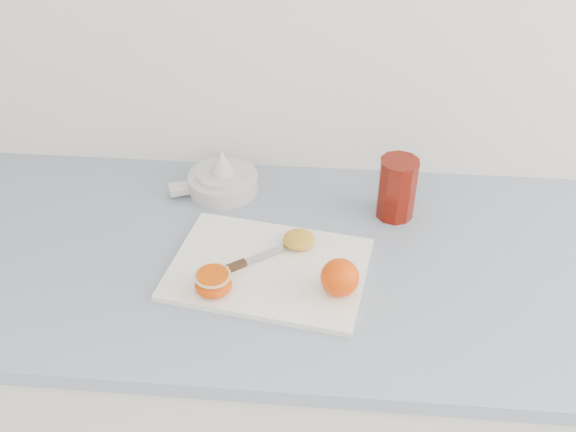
{
  "coord_description": "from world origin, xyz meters",
  "views": [
    {
      "loc": [
        -0.0,
        0.78,
        1.67
      ],
      "look_at": [
        -0.08,
        1.72,
        0.96
      ],
      "focal_mm": 40.0,
      "sensor_mm": 36.0,
      "label": 1
    }
  ],
  "objects_px": {
    "cutting_board": "(268,269)",
    "half_orange": "(213,283)",
    "citrus_juicer": "(222,179)",
    "red_tumbler": "(397,190)",
    "counter": "(272,399)"
  },
  "relations": [
    {
      "from": "cutting_board",
      "to": "half_orange",
      "type": "bearing_deg",
      "value": -139.54
    },
    {
      "from": "citrus_juicer",
      "to": "red_tumbler",
      "type": "distance_m",
      "value": 0.36
    },
    {
      "from": "counter",
      "to": "cutting_board",
      "type": "height_order",
      "value": "cutting_board"
    },
    {
      "from": "half_orange",
      "to": "red_tumbler",
      "type": "height_order",
      "value": "red_tumbler"
    },
    {
      "from": "counter",
      "to": "cutting_board",
      "type": "distance_m",
      "value": 0.45
    },
    {
      "from": "cutting_board",
      "to": "red_tumbler",
      "type": "bearing_deg",
      "value": 39.55
    },
    {
      "from": "half_orange",
      "to": "citrus_juicer",
      "type": "relative_size",
      "value": 0.35
    },
    {
      "from": "cutting_board",
      "to": "red_tumbler",
      "type": "relative_size",
      "value": 2.71
    },
    {
      "from": "citrus_juicer",
      "to": "red_tumbler",
      "type": "height_order",
      "value": "red_tumbler"
    },
    {
      "from": "citrus_juicer",
      "to": "cutting_board",
      "type": "bearing_deg",
      "value": -63.26
    },
    {
      "from": "red_tumbler",
      "to": "citrus_juicer",
      "type": "bearing_deg",
      "value": 171.22
    },
    {
      "from": "citrus_juicer",
      "to": "red_tumbler",
      "type": "relative_size",
      "value": 1.46
    },
    {
      "from": "red_tumbler",
      "to": "counter",
      "type": "bearing_deg",
      "value": -150.17
    },
    {
      "from": "counter",
      "to": "red_tumbler",
      "type": "bearing_deg",
      "value": 29.83
    },
    {
      "from": "half_orange",
      "to": "cutting_board",
      "type": "bearing_deg",
      "value": 40.46
    }
  ]
}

